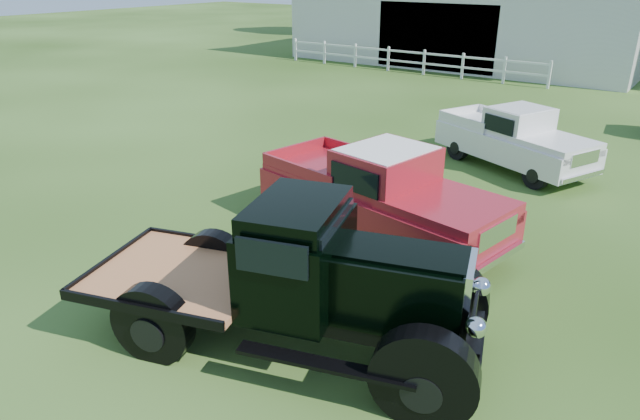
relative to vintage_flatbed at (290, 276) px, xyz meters
The scene contains 6 objects.
ground 1.92m from the vintage_flatbed, 142.75° to the left, with size 120.00×120.00×0.00m, color #1F370B.
shed_left 28.24m from the vintage_flatbed, 107.03° to the left, with size 18.80×10.20×5.60m, color #A3A39E, non-canonical shape.
fence_rail 22.91m from the vintage_flatbed, 113.83° to the left, with size 14.20×0.16×1.20m, color white, non-canonical shape.
vintage_flatbed is the anchor object (origin of this frame).
red_pickup 3.76m from the vintage_flatbed, 101.14° to the left, with size 5.18×1.99×1.89m, color maroon, non-canonical shape.
white_pickup 9.43m from the vintage_flatbed, 90.17° to the left, with size 4.37×1.70×1.61m, color silver, non-canonical shape.
Camera 1 is at (5.50, -6.18, 4.95)m, focal length 32.00 mm.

